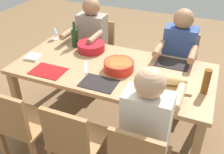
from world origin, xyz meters
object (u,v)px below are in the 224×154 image
at_px(napkin_stack, 33,57).
at_px(chair_far_right, 178,64).
at_px(serving_bowl_greens, 91,46).
at_px(serving_bowl_fruit, 119,65).
at_px(dining_table, 112,74).
at_px(diner_far_left, 91,39).
at_px(diner_far_right, 178,55).
at_px(beer_bottle, 206,82).
at_px(cutting_board, 168,85).
at_px(wine_glass, 54,30).
at_px(wine_bottle, 75,37).
at_px(bread_loaf, 169,79).
at_px(diner_near_right, 147,125).
at_px(chair_near_left, 20,124).
at_px(chair_far_left, 98,49).
at_px(chair_near_center, 74,142).

bearing_deg(napkin_stack, chair_far_right, 34.04).
height_order(serving_bowl_greens, serving_bowl_fruit, serving_bowl_fruit).
relative_size(dining_table, diner_far_left, 1.61).
height_order(diner_far_right, beer_bottle, diner_far_right).
relative_size(serving_bowl_greens, cutting_board, 0.74).
bearing_deg(chair_far_right, napkin_stack, -145.96).
distance_m(diner_far_left, wine_glass, 0.46).
relative_size(wine_bottle, wine_glass, 1.75).
bearing_deg(cutting_board, serving_bowl_greens, 159.08).
bearing_deg(diner_far_right, bread_loaf, -86.71).
height_order(diner_near_right, wine_glass, diner_near_right).
distance_m(chair_near_left, cutting_board, 1.33).
relative_size(chair_far_right, wine_glass, 5.12).
height_order(chair_near_left, diner_far_left, diner_far_left).
relative_size(bread_loaf, wine_glass, 1.93).
relative_size(serving_bowl_fruit, cutting_board, 0.72).
distance_m(dining_table, diner_far_right, 0.80).
bearing_deg(chair_far_left, chair_near_center, -71.25).
xyz_separation_m(chair_near_center, cutting_board, (0.57, 0.68, 0.27)).
bearing_deg(dining_table, diner_far_left, 131.56).
bearing_deg(chair_far_right, chair_far_left, 180.00).
bearing_deg(wine_glass, serving_bowl_greens, -10.89).
xyz_separation_m(cutting_board, wine_glass, (-1.46, 0.46, 0.11)).
bearing_deg(beer_bottle, chair_near_center, -141.27).
relative_size(serving_bowl_greens, bread_loaf, 0.93).
bearing_deg(diner_far_right, wine_glass, -170.16).
distance_m(wine_bottle, wine_glass, 0.33).
distance_m(cutting_board, beer_bottle, 0.31).
bearing_deg(wine_glass, cutting_board, -17.37).
relative_size(chair_far_left, beer_bottle, 3.86).
xyz_separation_m(chair_near_left, serving_bowl_fruit, (0.61, 0.76, 0.31)).
relative_size(serving_bowl_greens, beer_bottle, 1.35).
distance_m(chair_near_left, serving_bowl_greens, 1.10).
xyz_separation_m(chair_near_left, serving_bowl_greens, (0.18, 1.04, 0.31)).
bearing_deg(napkin_stack, dining_table, 9.43).
bearing_deg(dining_table, serving_bowl_greens, 144.43).
relative_size(chair_far_left, serving_bowl_fruit, 2.94).
xyz_separation_m(chair_far_right, serving_bowl_greens, (-0.88, -0.53, 0.31)).
distance_m(diner_far_left, diner_near_right, 1.60).
height_order(cutting_board, bread_loaf, bread_loaf).
distance_m(cutting_board, bread_loaf, 0.06).
height_order(diner_far_left, serving_bowl_greens, diner_far_left).
distance_m(chair_near_center, diner_far_left, 1.50).
bearing_deg(wine_glass, diner_far_left, 34.82).
bearing_deg(bread_loaf, beer_bottle, 3.02).
distance_m(chair_near_left, chair_near_center, 0.53).
height_order(chair_far_right, diner_far_left, diner_far_left).
bearing_deg(dining_table, chair_near_center, -90.00).
xyz_separation_m(chair_near_center, diner_far_left, (-0.53, 1.38, 0.21)).
relative_size(chair_far_right, diner_far_right, 0.71).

